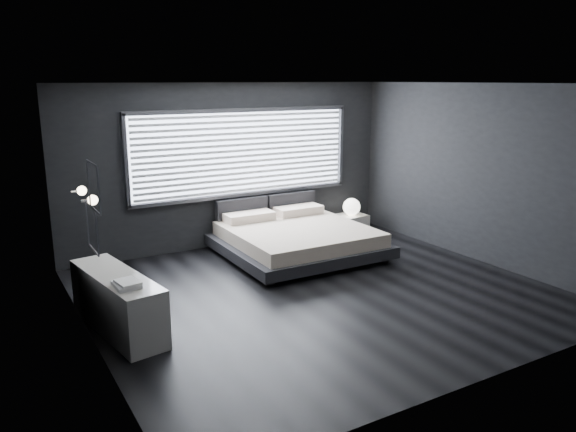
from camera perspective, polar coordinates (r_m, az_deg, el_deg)
room at (r=7.41m, az=3.32°, el=2.41°), size 6.04×6.00×2.80m
window at (r=9.79m, az=-4.46°, el=6.41°), size 4.14×0.09×1.52m
headboard at (r=10.11m, az=-2.17°, el=0.68°), size 1.96×0.16×0.52m
sconce_near at (r=6.33m, az=-19.25°, el=1.54°), size 0.18×0.11×0.11m
sconce_far at (r=6.91m, az=-20.24°, el=2.43°), size 0.18×0.11×0.11m
wall_art_upper at (r=5.69m, az=-19.15°, el=2.81°), size 0.01×0.48×0.48m
wall_art_lower at (r=6.03m, az=-19.28°, el=-1.20°), size 0.01×0.48×0.48m
bed at (r=9.30m, az=0.89°, el=-2.27°), size 2.43×2.33×0.62m
nightstand at (r=10.81m, az=6.37°, el=-0.74°), size 0.60×0.52×0.33m
orb_lamp at (r=10.70m, az=6.47°, el=0.93°), size 0.33×0.33×0.33m
dresser at (r=6.86m, az=-16.90°, el=-8.37°), size 0.74×1.76×0.68m
book_stack at (r=6.32m, az=-16.05°, el=-6.63°), size 0.27×0.35×0.07m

